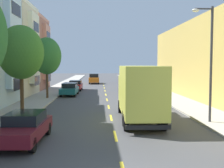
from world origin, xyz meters
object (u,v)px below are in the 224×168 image
(parked_wagon_teal, at_px, (70,89))
(parked_sedan_burgundy, at_px, (25,127))
(street_lamp, at_px, (209,56))
(delivery_box_truck, at_px, (140,91))
(street_tree_third, at_px, (47,56))
(street_tree_second, at_px, (21,52))
(parked_sedan_red, at_px, (75,85))
(moving_orange_sedan, at_px, (94,79))
(parked_suv_forest, at_px, (136,84))
(parked_pickup_white, at_px, (147,92))
(parked_sedan_charcoal, at_px, (124,79))

(parked_wagon_teal, distance_m, parked_sedan_burgundy, 20.43)
(street_lamp, relative_size, parked_sedan_burgundy, 1.57)
(delivery_box_truck, bearing_deg, street_tree_third, 123.90)
(delivery_box_truck, bearing_deg, parked_sedan_burgundy, -142.96)
(street_tree_second, relative_size, delivery_box_truck, 0.79)
(parked_sedan_red, distance_m, moving_orange_sedan, 14.52)
(delivery_box_truck, xyz_separation_m, parked_sedan_burgundy, (-6.19, -4.67, -1.28))
(parked_suv_forest, bearing_deg, moving_orange_sedan, 112.13)
(parked_sedan_red, bearing_deg, parked_pickup_white, -51.96)
(street_tree_second, bearing_deg, moving_orange_sedan, 82.34)
(parked_sedan_red, bearing_deg, delivery_box_truck, -74.85)
(parked_suv_forest, bearing_deg, parked_wagon_teal, -147.17)
(parked_wagon_teal, relative_size, parked_sedan_charcoal, 1.05)
(delivery_box_truck, relative_size, parked_sedan_red, 1.79)
(parked_pickup_white, distance_m, parked_sedan_charcoal, 28.18)
(parked_suv_forest, bearing_deg, parked_sedan_burgundy, -108.57)
(street_lamp, distance_m, parked_suv_forest, 22.67)
(delivery_box_truck, relative_size, moving_orange_sedan, 1.68)
(parked_wagon_teal, xyz_separation_m, parked_suv_forest, (8.74, 5.64, 0.18))
(parked_sedan_red, bearing_deg, street_tree_third, -102.24)
(delivery_box_truck, height_order, parked_sedan_charcoal, delivery_box_truck)
(parked_sedan_burgundy, relative_size, parked_sedan_red, 1.01)
(parked_suv_forest, bearing_deg, parked_sedan_red, 174.47)
(street_tree_second, height_order, moving_orange_sedan, street_tree_second)
(parked_sedan_burgundy, bearing_deg, parked_pickup_white, 61.66)
(parked_sedan_charcoal, xyz_separation_m, parked_sedan_red, (-8.47, -17.33, 0.00))
(parked_pickup_white, xyz_separation_m, parked_sedan_red, (-8.49, 10.85, -0.08))
(moving_orange_sedan, bearing_deg, street_tree_second, -97.66)
(delivery_box_truck, bearing_deg, parked_sedan_red, 105.15)
(street_lamp, bearing_deg, parked_pickup_white, 97.79)
(parked_sedan_charcoal, bearing_deg, parked_sedan_red, -116.04)
(street_tree_second, relative_size, street_tree_third, 0.99)
(street_lamp, distance_m, delivery_box_truck, 4.82)
(parked_sedan_red, xyz_separation_m, moving_orange_sedan, (2.42, 14.32, 0.24))
(parked_sedan_charcoal, distance_m, parked_sedan_red, 19.29)
(parked_wagon_teal, bearing_deg, street_tree_third, -119.59)
(street_tree_third, xyz_separation_m, moving_orange_sedan, (4.60, 24.35, -3.64))
(parked_wagon_teal, bearing_deg, street_tree_second, -98.58)
(parked_pickup_white, relative_size, parked_sedan_red, 1.18)
(street_tree_third, height_order, parked_pickup_white, street_tree_third)
(street_tree_second, relative_size, parked_pickup_white, 1.20)
(delivery_box_truck, distance_m, parked_sedan_red, 23.07)
(parked_sedan_red, bearing_deg, street_tree_second, -96.24)
(street_tree_second, height_order, parked_sedan_red, street_tree_second)
(parked_sedan_burgundy, height_order, parked_sedan_red, same)
(parked_sedan_charcoal, bearing_deg, parked_pickup_white, -89.96)
(parked_sedan_charcoal, height_order, moving_orange_sedan, moving_orange_sedan)
(parked_pickup_white, height_order, moving_orange_sedan, moving_orange_sedan)
(delivery_box_truck, bearing_deg, parked_suv_forest, 83.16)
(delivery_box_truck, distance_m, parked_pickup_white, 11.71)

